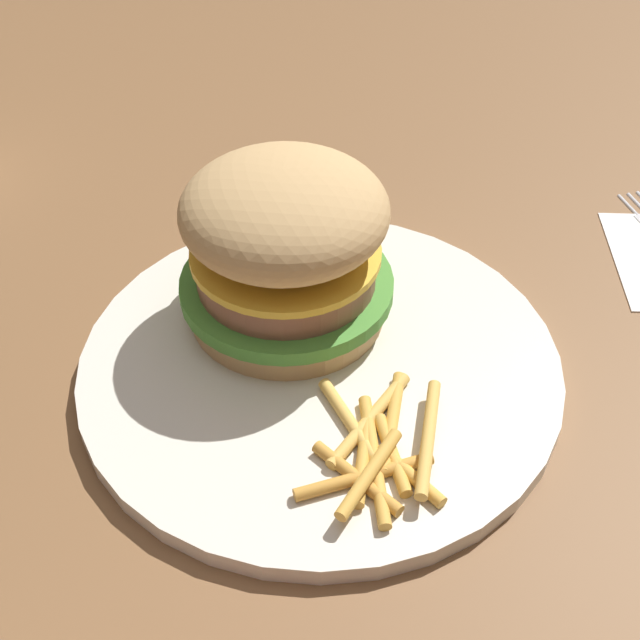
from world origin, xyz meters
The scene contains 4 objects.
ground_plane centered at (0.00, 0.00, 0.00)m, with size 1.60×1.60×0.00m, color brown.
plate centered at (-0.03, -0.03, 0.01)m, with size 0.29×0.29×0.01m, color silver.
sandwich centered at (-0.04, 0.02, 0.06)m, with size 0.13×0.13×0.10m.
fries_pile centered at (-0.01, -0.11, 0.02)m, with size 0.09×0.10×0.01m.
Camera 1 is at (-0.10, -0.38, 0.37)m, focal length 47.67 mm.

